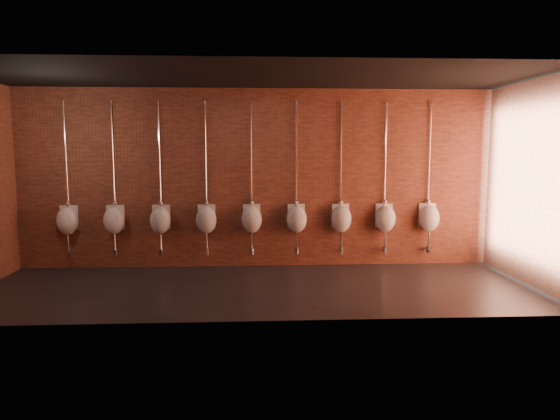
{
  "coord_description": "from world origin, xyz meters",
  "views": [
    {
      "loc": [
        -0.08,
        -7.49,
        2.12
      ],
      "look_at": [
        0.37,
        0.9,
        1.1
      ],
      "focal_mm": 32.0,
      "sensor_mm": 36.0,
      "label": 1
    }
  ],
  "objects_px": {
    "urinal_0": "(67,220)",
    "urinal_3": "(206,219)",
    "urinal_5": "(297,218)",
    "urinal_2": "(160,219)",
    "urinal_6": "(341,218)",
    "urinal_1": "(114,220)",
    "urinal_4": "(252,219)",
    "urinal_8": "(429,217)",
    "urinal_7": "(385,218)"
  },
  "relations": [
    {
      "from": "urinal_1",
      "to": "urinal_7",
      "type": "bearing_deg",
      "value": 0.0
    },
    {
      "from": "urinal_0",
      "to": "urinal_6",
      "type": "bearing_deg",
      "value": 0.0
    },
    {
      "from": "urinal_0",
      "to": "urinal_6",
      "type": "height_order",
      "value": "same"
    },
    {
      "from": "urinal_0",
      "to": "urinal_3",
      "type": "height_order",
      "value": "same"
    },
    {
      "from": "urinal_1",
      "to": "urinal_6",
      "type": "bearing_deg",
      "value": 0.0
    },
    {
      "from": "urinal_0",
      "to": "urinal_2",
      "type": "bearing_deg",
      "value": 0.0
    },
    {
      "from": "urinal_2",
      "to": "urinal_4",
      "type": "height_order",
      "value": "same"
    },
    {
      "from": "urinal_2",
      "to": "urinal_1",
      "type": "bearing_deg",
      "value": 180.0
    },
    {
      "from": "urinal_3",
      "to": "urinal_8",
      "type": "xyz_separation_m",
      "value": [
        4.05,
        0.0,
        0.0
      ]
    },
    {
      "from": "urinal_2",
      "to": "urinal_5",
      "type": "distance_m",
      "value": 2.43
    },
    {
      "from": "urinal_5",
      "to": "urinal_6",
      "type": "xyz_separation_m",
      "value": [
        0.81,
        0.0,
        0.0
      ]
    },
    {
      "from": "urinal_5",
      "to": "urinal_8",
      "type": "xyz_separation_m",
      "value": [
        2.43,
        0.0,
        0.0
      ]
    },
    {
      "from": "urinal_3",
      "to": "urinal_5",
      "type": "xyz_separation_m",
      "value": [
        1.62,
        0.0,
        0.0
      ]
    },
    {
      "from": "urinal_6",
      "to": "urinal_7",
      "type": "xyz_separation_m",
      "value": [
        0.81,
        0.0,
        0.0
      ]
    },
    {
      "from": "urinal_1",
      "to": "urinal_4",
      "type": "relative_size",
      "value": 1.0
    },
    {
      "from": "urinal_1",
      "to": "urinal_7",
      "type": "height_order",
      "value": "same"
    },
    {
      "from": "urinal_3",
      "to": "urinal_5",
      "type": "height_order",
      "value": "same"
    },
    {
      "from": "urinal_2",
      "to": "urinal_8",
      "type": "bearing_deg",
      "value": 0.0
    },
    {
      "from": "urinal_0",
      "to": "urinal_6",
      "type": "distance_m",
      "value": 4.86
    },
    {
      "from": "urinal_3",
      "to": "urinal_5",
      "type": "distance_m",
      "value": 1.62
    },
    {
      "from": "urinal_7",
      "to": "urinal_8",
      "type": "relative_size",
      "value": 1.0
    },
    {
      "from": "urinal_0",
      "to": "urinal_5",
      "type": "xyz_separation_m",
      "value": [
        4.05,
        0.0,
        0.0
      ]
    },
    {
      "from": "urinal_2",
      "to": "urinal_6",
      "type": "bearing_deg",
      "value": 0.0
    },
    {
      "from": "urinal_4",
      "to": "urinal_7",
      "type": "relative_size",
      "value": 1.0
    },
    {
      "from": "urinal_0",
      "to": "urinal_4",
      "type": "xyz_separation_m",
      "value": [
        3.24,
        0.0,
        0.0
      ]
    },
    {
      "from": "urinal_1",
      "to": "urinal_4",
      "type": "bearing_deg",
      "value": 0.0
    },
    {
      "from": "urinal_0",
      "to": "urinal_2",
      "type": "height_order",
      "value": "same"
    },
    {
      "from": "urinal_3",
      "to": "urinal_8",
      "type": "distance_m",
      "value": 4.05
    },
    {
      "from": "urinal_3",
      "to": "urinal_6",
      "type": "relative_size",
      "value": 1.0
    },
    {
      "from": "urinal_6",
      "to": "urinal_4",
      "type": "bearing_deg",
      "value": 180.0
    },
    {
      "from": "urinal_1",
      "to": "urinal_8",
      "type": "relative_size",
      "value": 1.0
    },
    {
      "from": "urinal_3",
      "to": "urinal_4",
      "type": "bearing_deg",
      "value": 0.0
    },
    {
      "from": "urinal_3",
      "to": "urinal_5",
      "type": "bearing_deg",
      "value": 0.0
    },
    {
      "from": "urinal_1",
      "to": "urinal_3",
      "type": "bearing_deg",
      "value": 0.0
    },
    {
      "from": "urinal_5",
      "to": "urinal_8",
      "type": "distance_m",
      "value": 2.43
    },
    {
      "from": "urinal_6",
      "to": "urinal_7",
      "type": "height_order",
      "value": "same"
    },
    {
      "from": "urinal_5",
      "to": "urinal_7",
      "type": "bearing_deg",
      "value": 0.0
    },
    {
      "from": "urinal_5",
      "to": "urinal_8",
      "type": "height_order",
      "value": "same"
    },
    {
      "from": "urinal_0",
      "to": "urinal_8",
      "type": "height_order",
      "value": "same"
    },
    {
      "from": "urinal_1",
      "to": "urinal_7",
      "type": "relative_size",
      "value": 1.0
    },
    {
      "from": "urinal_3",
      "to": "urinal_8",
      "type": "bearing_deg",
      "value": 0.0
    },
    {
      "from": "urinal_2",
      "to": "urinal_3",
      "type": "height_order",
      "value": "same"
    },
    {
      "from": "urinal_7",
      "to": "urinal_1",
      "type": "bearing_deg",
      "value": 180.0
    },
    {
      "from": "urinal_2",
      "to": "urinal_3",
      "type": "xyz_separation_m",
      "value": [
        0.81,
        0.0,
        0.0
      ]
    },
    {
      "from": "urinal_6",
      "to": "urinal_2",
      "type": "bearing_deg",
      "value": 180.0
    },
    {
      "from": "urinal_4",
      "to": "urinal_1",
      "type": "bearing_deg",
      "value": 180.0
    },
    {
      "from": "urinal_4",
      "to": "urinal_7",
      "type": "xyz_separation_m",
      "value": [
        2.43,
        0.0,
        0.0
      ]
    },
    {
      "from": "urinal_8",
      "to": "urinal_7",
      "type": "bearing_deg",
      "value": 180.0
    },
    {
      "from": "urinal_0",
      "to": "urinal_2",
      "type": "xyz_separation_m",
      "value": [
        1.62,
        0.0,
        0.0
      ]
    },
    {
      "from": "urinal_8",
      "to": "urinal_1",
      "type": "bearing_deg",
      "value": 180.0
    }
  ]
}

